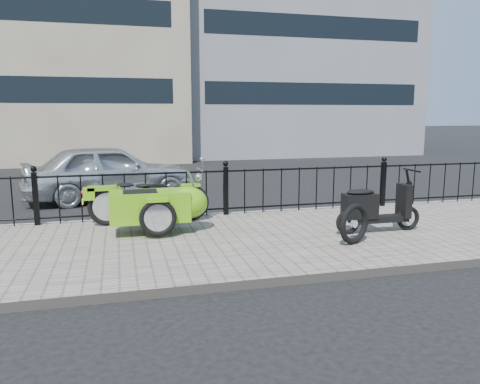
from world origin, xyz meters
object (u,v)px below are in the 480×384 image
object	(u,v)px
scooter	(373,209)
spare_tire	(354,224)
motorcycle_sidecar	(160,204)
sedan_car	(109,172)

from	to	relation	value
scooter	spare_tire	size ratio (longest dim) A/B	2.46
spare_tire	scooter	bearing A→B (deg)	40.71
motorcycle_sidecar	scooter	world-z (taller)	scooter
spare_tire	sedan_car	world-z (taller)	sedan_car
motorcycle_sidecar	spare_tire	xyz separation A→B (m)	(2.81, -1.59, -0.16)
motorcycle_sidecar	spare_tire	size ratio (longest dim) A/B	3.57
scooter	sedan_car	world-z (taller)	sedan_car
scooter	spare_tire	xyz separation A→B (m)	(-0.65, -0.56, -0.09)
motorcycle_sidecar	scooter	size ratio (longest dim) A/B	1.45
spare_tire	sedan_car	bearing A→B (deg)	123.57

